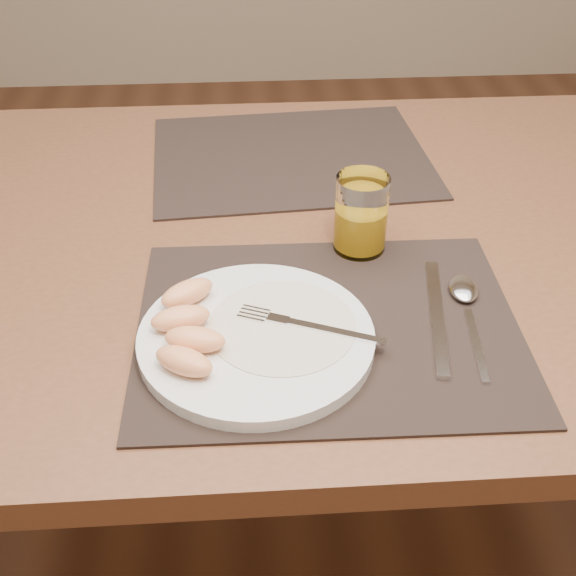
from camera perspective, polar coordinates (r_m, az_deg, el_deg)
The scene contains 11 objects.
ground at distance 1.57m, azimuth 0.51°, elevation -19.04°, with size 5.00×5.00×0.00m, color #55311D.
table at distance 1.08m, azimuth 0.70°, elevation 1.01°, with size 1.40×0.90×0.75m.
placemat_near at distance 0.86m, azimuth 3.18°, elevation -3.01°, with size 0.45×0.35×0.00m, color black.
placemat_far at distance 1.22m, azimuth 0.22°, elevation 10.36°, with size 0.45×0.35×0.00m, color black.
plate at distance 0.82m, azimuth -2.52°, elevation -3.98°, with size 0.27×0.27×0.02m, color white.
plate_dressing at distance 0.83m, azimuth -0.48°, elevation -2.98°, with size 0.17×0.17×0.00m.
fork at distance 0.83m, azimuth 0.79°, elevation -2.82°, with size 0.17×0.08×0.00m.
knife at distance 0.87m, azimuth 11.75°, elevation -2.89°, with size 0.05×0.22×0.01m.
spoon at distance 0.91m, azimuth 13.82°, elevation -0.62°, with size 0.04×0.19×0.01m.
juice_glass at distance 0.96m, azimuth 5.78°, elevation 5.57°, with size 0.07×0.07×0.11m.
grapefruit_wedges at distance 0.81m, azimuth -8.02°, elevation -3.05°, with size 0.09×0.18×0.03m.
Camera 1 is at (-0.07, -0.87, 1.30)m, focal length 45.00 mm.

